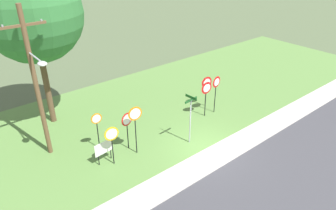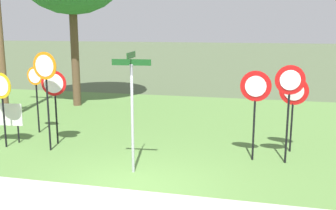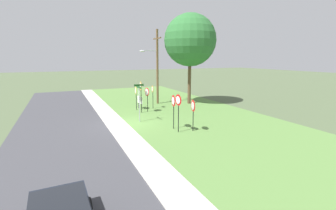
% 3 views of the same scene
% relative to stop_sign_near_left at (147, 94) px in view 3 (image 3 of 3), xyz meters
% --- Properties ---
extents(ground_plane, '(160.00, 160.00, 0.00)m').
position_rel_stop_sign_near_left_xyz_m(ground_plane, '(3.35, -2.83, -1.71)').
color(ground_plane, '#4C5B3D').
extents(road_asphalt, '(44.00, 6.40, 0.01)m').
position_rel_stop_sign_near_left_xyz_m(road_asphalt, '(3.35, -7.63, -1.71)').
color(road_asphalt, '#3D3D42').
rests_on(road_asphalt, ground_plane).
extents(sidewalk_strip, '(44.00, 1.60, 0.06)m').
position_rel_stop_sign_near_left_xyz_m(sidewalk_strip, '(3.35, -3.63, -1.68)').
color(sidewalk_strip, '#BCB7AD').
rests_on(sidewalk_strip, ground_plane).
extents(grass_median, '(44.00, 12.00, 0.04)m').
position_rel_stop_sign_near_left_xyz_m(grass_median, '(3.35, 3.17, -1.69)').
color(grass_median, '#567F3D').
rests_on(grass_median, ground_plane).
extents(stop_sign_near_left, '(0.76, 0.17, 2.30)m').
position_rel_stop_sign_near_left_xyz_m(stop_sign_near_left, '(0.00, 0.00, 0.00)').
color(stop_sign_near_left, black).
rests_on(stop_sign_near_left, grass_median).
extents(stop_sign_near_right, '(0.77, 0.13, 2.28)m').
position_rel_stop_sign_near_left_xyz_m(stop_sign_near_right, '(-1.35, -0.68, -0.01)').
color(stop_sign_near_right, black).
rests_on(stop_sign_near_right, grass_median).
extents(stop_sign_far_left, '(0.78, 0.13, 2.91)m').
position_rel_stop_sign_near_left_xyz_m(stop_sign_far_left, '(0.12, -0.65, 0.47)').
color(stop_sign_far_left, black).
rests_on(stop_sign_far_left, grass_median).
extents(stop_sign_far_center, '(0.62, 0.11, 2.28)m').
position_rel_stop_sign_near_left_xyz_m(stop_sign_far_center, '(-1.28, 1.03, -0.05)').
color(stop_sign_far_center, black).
rests_on(stop_sign_far_center, grass_median).
extents(yield_sign_near_left, '(0.82, 0.18, 2.22)m').
position_rel_stop_sign_near_left_xyz_m(yield_sign_near_left, '(7.03, 0.87, -0.03)').
color(yield_sign_near_left, black).
rests_on(yield_sign_near_left, grass_median).
extents(yield_sign_near_right, '(0.77, 0.12, 2.64)m').
position_rel_stop_sign_near_left_xyz_m(yield_sign_near_right, '(6.84, -0.18, 0.31)').
color(yield_sign_near_right, black).
rests_on(yield_sign_near_right, grass_median).
extents(yield_sign_far_left, '(0.82, 0.13, 2.47)m').
position_rel_stop_sign_near_left_xyz_m(yield_sign_far_left, '(5.98, -0.13, 0.18)').
color(yield_sign_far_left, black).
rests_on(yield_sign_far_left, grass_median).
extents(street_name_post, '(0.96, 0.81, 3.01)m').
position_rel_stop_sign_near_left_xyz_m(street_name_post, '(3.07, -1.73, 0.12)').
color(street_name_post, '#9EA0A8').
rests_on(street_name_post, grass_median).
extents(utility_pole, '(2.10, 2.12, 8.03)m').
position_rel_stop_sign_near_left_xyz_m(utility_pole, '(-3.57, 2.34, 2.68)').
color(utility_pole, brown).
rests_on(utility_pole, grass_median).
extents(notice_board, '(1.10, 0.15, 1.25)m').
position_rel_stop_sign_near_left_xyz_m(notice_board, '(-1.63, -0.20, -0.84)').
color(notice_board, black).
rests_on(notice_board, grass_median).
extents(oak_tree_left, '(5.59, 5.59, 9.69)m').
position_rel_stop_sign_near_left_xyz_m(oak_tree_left, '(-2.14, 5.71, 5.20)').
color(oak_tree_left, brown).
rests_on(oak_tree_left, grass_median).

